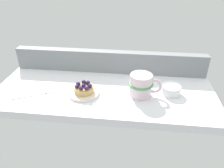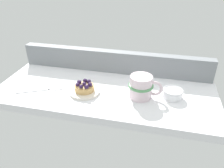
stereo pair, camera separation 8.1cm
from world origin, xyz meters
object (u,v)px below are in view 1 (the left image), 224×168
at_px(raspberry_tart, 84,88).
at_px(sugar_bowl, 171,89).
at_px(coffee_mug, 141,85).
at_px(dessert_fork, 37,94).
at_px(dessert_plate, 84,93).

distance_m(raspberry_tart, sugar_bowl, 0.34).
height_order(raspberry_tart, coffee_mug, coffee_mug).
bearing_deg(raspberry_tart, dessert_fork, -171.47).
relative_size(dessert_plate, coffee_mug, 0.93).
distance_m(raspberry_tart, coffee_mug, 0.22).
height_order(dessert_plate, dessert_fork, dessert_plate).
height_order(raspberry_tart, dessert_fork, raspberry_tart).
relative_size(dessert_plate, raspberry_tart, 1.56).
relative_size(raspberry_tart, coffee_mug, 0.59).
xyz_separation_m(dessert_plate, raspberry_tart, (-0.00, 0.00, 0.02)).
xyz_separation_m(dessert_plate, sugar_bowl, (0.34, 0.05, 0.01)).
bearing_deg(sugar_bowl, coffee_mug, -166.42).
height_order(dessert_plate, raspberry_tart, raspberry_tart).
bearing_deg(coffee_mug, sugar_bowl, 13.58).
bearing_deg(dessert_plate, dessert_fork, -171.48).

